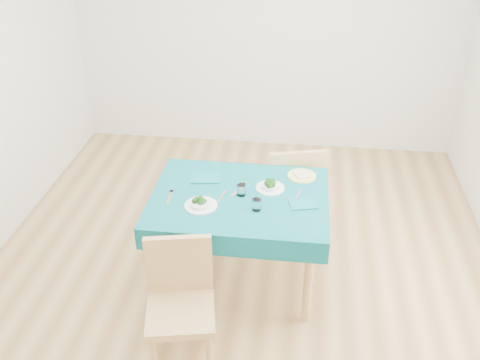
# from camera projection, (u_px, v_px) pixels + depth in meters

# --- Properties ---
(room_shell) EXTENTS (4.02, 4.52, 2.73)m
(room_shell) POSITION_uv_depth(u_px,v_px,m) (240.00, 114.00, 3.44)
(room_shell) COLOR olive
(room_shell) RESTS_ON ground
(table) EXTENTS (1.22, 0.93, 0.76)m
(table) POSITION_uv_depth(u_px,v_px,m) (239.00, 240.00, 3.89)
(table) COLOR #095A62
(table) RESTS_ON ground
(chair_near) EXTENTS (0.49, 0.52, 1.02)m
(chair_near) POSITION_uv_depth(u_px,v_px,m) (180.00, 302.00, 3.16)
(chair_near) COLOR tan
(chair_near) RESTS_ON ground
(chair_far) EXTENTS (0.57, 0.61, 1.16)m
(chair_far) POSITION_uv_depth(u_px,v_px,m) (292.00, 169.00, 4.37)
(chair_far) COLOR tan
(chair_far) RESTS_ON ground
(bowl_near) EXTENTS (0.22, 0.22, 0.07)m
(bowl_near) POSITION_uv_depth(u_px,v_px,m) (201.00, 202.00, 3.57)
(bowl_near) COLOR white
(bowl_near) RESTS_ON table
(bowl_far) EXTENTS (0.20, 0.20, 0.06)m
(bowl_far) POSITION_uv_depth(u_px,v_px,m) (270.00, 185.00, 3.76)
(bowl_far) COLOR white
(bowl_far) RESTS_ON table
(fork_near) EXTENTS (0.04, 0.18, 0.00)m
(fork_near) POSITION_uv_depth(u_px,v_px,m) (170.00, 197.00, 3.68)
(fork_near) COLOR silver
(fork_near) RESTS_ON table
(knife_near) EXTENTS (0.07, 0.23, 0.00)m
(knife_near) POSITION_uv_depth(u_px,v_px,m) (219.00, 199.00, 3.66)
(knife_near) COLOR silver
(knife_near) RESTS_ON table
(fork_far) EXTENTS (0.08, 0.19, 0.00)m
(fork_far) POSITION_uv_depth(u_px,v_px,m) (238.00, 189.00, 3.77)
(fork_far) COLOR silver
(fork_far) RESTS_ON table
(knife_far) EXTENTS (0.08, 0.20, 0.00)m
(knife_far) POSITION_uv_depth(u_px,v_px,m) (296.00, 198.00, 3.68)
(knife_far) COLOR silver
(knife_far) RESTS_ON table
(napkin_near) EXTENTS (0.22, 0.17, 0.01)m
(napkin_near) POSITION_uv_depth(u_px,v_px,m) (205.00, 178.00, 3.89)
(napkin_near) COLOR #0C656D
(napkin_near) RESTS_ON table
(napkin_far) EXTENTS (0.21, 0.17, 0.01)m
(napkin_far) POSITION_uv_depth(u_px,v_px,m) (303.00, 204.00, 3.60)
(napkin_far) COLOR #0C656D
(napkin_far) RESTS_ON table
(tumbler_center) EXTENTS (0.06, 0.06, 0.08)m
(tumbler_center) POSITION_uv_depth(u_px,v_px,m) (241.00, 190.00, 3.69)
(tumbler_center) COLOR white
(tumbler_center) RESTS_ON table
(tumbler_side) EXTENTS (0.06, 0.06, 0.08)m
(tumbler_side) POSITION_uv_depth(u_px,v_px,m) (257.00, 205.00, 3.53)
(tumbler_side) COLOR white
(tumbler_side) RESTS_ON table
(side_plate) EXTENTS (0.21, 0.21, 0.01)m
(side_plate) POSITION_uv_depth(u_px,v_px,m) (302.00, 176.00, 3.92)
(side_plate) COLOR #D5DB6B
(side_plate) RESTS_ON table
(bread_slice) EXTENTS (0.13, 0.13, 0.01)m
(bread_slice) POSITION_uv_depth(u_px,v_px,m) (302.00, 174.00, 3.91)
(bread_slice) COLOR beige
(bread_slice) RESTS_ON side_plate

